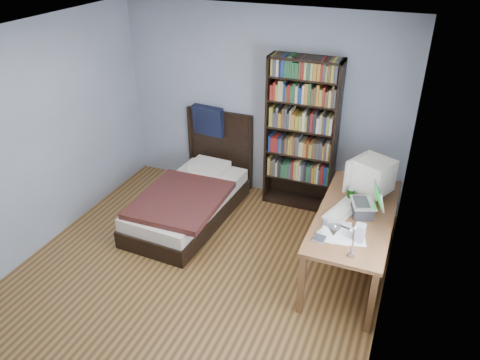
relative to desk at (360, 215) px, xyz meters
The scene contains 14 objects.
room 2.13m from the desk, 138.98° to the right, with size 4.20×4.24×2.50m.
desk is the anchor object (origin of this frame).
crt_monitor 0.57m from the desk, 50.56° to the right, with size 0.51×0.47×0.44m.
laptop 0.64m from the desk, 81.30° to the right, with size 0.38×0.35×0.36m.
desk_lamp 1.70m from the desk, 90.74° to the right, with size 0.21×0.46×0.55m.
keyboard 0.62m from the desk, 104.19° to the right, with size 0.20×0.51×0.04m, color #BFB29F.
speaker 1.03m from the desk, 83.72° to the right, with size 0.09×0.09×0.18m, color #99999B.
soda_can 0.46m from the desk, 112.73° to the right, with size 0.07×0.07×0.13m, color #083D0C.
mouse 0.39m from the desk, 99.74° to the right, with size 0.07×0.12×0.04m, color silver.
phone_silver 0.89m from the desk, 107.46° to the right, with size 0.05×0.10×0.02m, color silver.
phone_grey 1.08m from the desk, 104.61° to the right, with size 0.05×0.10×0.02m, color #99999B.
external_drive 1.14m from the desk, 102.75° to the right, with size 0.11×0.11×0.02m, color #99999B.
bookshelf 1.26m from the desk, 144.24° to the left, with size 0.89×0.30×1.97m.
bed 2.10m from the desk, behind, with size 1.03×2.01×1.16m.
Camera 1 is at (1.91, -3.36, 3.35)m, focal length 35.00 mm.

